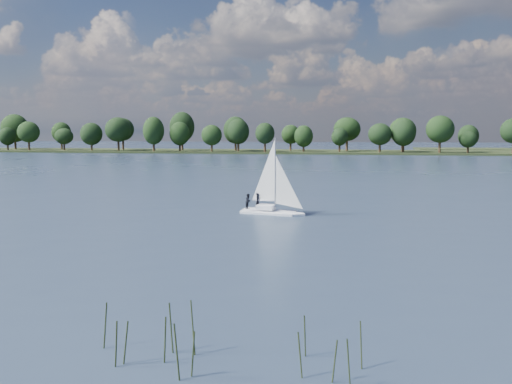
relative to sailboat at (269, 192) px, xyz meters
The scene contains 4 objects.
ground 68.87m from the sailboat, 98.92° to the left, with size 700.00×700.00×0.00m, color #233342.
far_shore 180.33m from the sailboat, 93.39° to the left, with size 660.00×40.00×1.50m, color black.
sailboat is the anchor object (origin of this frame).
treeline 177.46m from the sailboat, 95.33° to the left, with size 562.01×73.82×18.83m.
Camera 1 is at (19.58, -28.74, 8.98)m, focal length 40.00 mm.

